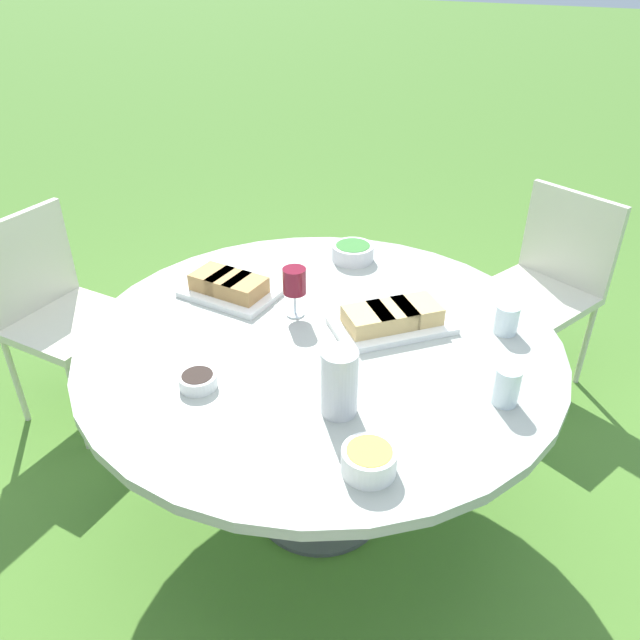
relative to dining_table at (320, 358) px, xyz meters
The scene contains 13 objects.
ground_plane 0.67m from the dining_table, ahead, with size 40.00×40.00×0.00m, color #4C7A2D.
dining_table is the anchor object (origin of this frame).
chair_near_left 1.27m from the dining_table, ahead, with size 0.44×0.46×0.89m.
chair_far_back 1.33m from the dining_table, 115.06° to the right, with size 0.58×0.57×0.89m.
water_pitcher 0.40m from the dining_table, 123.48° to the left, with size 0.10×0.10×0.19m.
wine_glass 0.26m from the dining_table, 32.15° to the right, with size 0.08×0.08×0.17m.
platter_bread_main 0.42m from the dining_table, 13.49° to the right, with size 0.33×0.22×0.08m.
platter_charcuterie 0.26m from the dining_table, 142.42° to the right, with size 0.41×0.41×0.08m.
bowl_fries 0.60m from the dining_table, 126.87° to the left, with size 0.13×0.13×0.06m.
bowl_salad 0.56m from the dining_table, 77.57° to the right, with size 0.16×0.16×0.06m.
bowl_olives 0.44m from the dining_table, 62.37° to the left, with size 0.11×0.11×0.04m.
cup_water_near 0.61m from the dining_table, behind, with size 0.07×0.07×0.11m.
cup_water_far 0.60m from the dining_table, 151.90° to the right, with size 0.07×0.07×0.10m.
Camera 1 is at (-0.71, 1.47, 1.83)m, focal length 35.00 mm.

